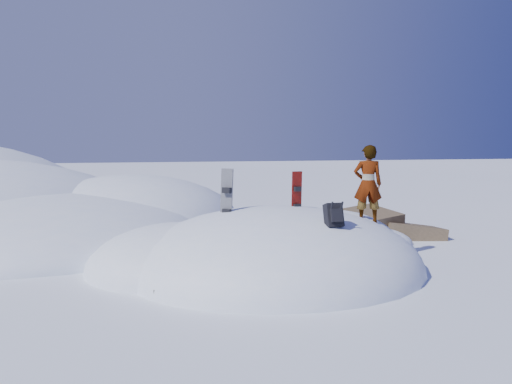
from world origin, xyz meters
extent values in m
plane|color=white|center=(0.00, 0.00, 0.00)|extent=(120.00, 120.00, 0.00)
ellipsoid|color=white|center=(0.00, 0.00, 0.00)|extent=(7.00, 6.00, 3.00)
ellipsoid|color=white|center=(-2.20, 0.60, 0.00)|extent=(4.40, 4.00, 2.20)
ellipsoid|color=white|center=(1.80, 0.80, 0.00)|extent=(3.60, 3.20, 2.50)
ellipsoid|color=white|center=(-6.00, 5.00, 0.00)|extent=(10.00, 9.00, 2.80)
ellipsoid|color=white|center=(-3.50, 7.50, 0.00)|extent=(8.00, 8.00, 3.60)
ellipsoid|color=white|center=(-5.50, 4.00, 0.00)|extent=(6.00, 5.00, 1.80)
cube|color=brown|center=(3.60, 3.40, 0.10)|extent=(2.82, 2.41, 1.62)
cube|color=brown|center=(5.20, 3.00, -0.10)|extent=(2.16, 1.80, 1.33)
cube|color=brown|center=(4.20, 4.60, 0.00)|extent=(2.08, 2.01, 1.10)
ellipsoid|color=white|center=(3.20, 2.40, 0.00)|extent=(3.20, 2.40, 1.00)
cube|color=red|center=(0.55, 0.25, 1.62)|extent=(0.27, 0.12, 1.39)
cube|color=black|center=(0.55, 0.20, 1.89)|extent=(0.18, 0.13, 0.11)
cube|color=black|center=(0.55, 0.20, 1.48)|extent=(0.18, 0.13, 0.11)
cube|color=black|center=(-1.16, 0.19, 1.58)|extent=(0.34, 0.32, 1.64)
cube|color=black|center=(-1.16, 0.13, 1.91)|extent=(0.23, 0.22, 0.14)
cube|color=black|center=(-1.16, 0.13, 1.41)|extent=(0.23, 0.22, 0.14)
cube|color=black|center=(0.85, -1.37, 1.48)|extent=(0.37, 0.39, 0.55)
cube|color=black|center=(0.85, -1.53, 1.50)|extent=(0.25, 0.19, 0.30)
cylinder|color=black|center=(0.74, -1.51, 1.61)|extent=(0.04, 0.20, 0.37)
cylinder|color=black|center=(0.96, -1.51, 1.61)|extent=(0.04, 0.20, 0.37)
cube|color=black|center=(-2.55, -1.37, 0.11)|extent=(0.73, 0.54, 0.19)
cube|color=black|center=(-2.22, -1.15, 0.19)|extent=(0.46, 0.42, 0.13)
imported|color=slate|center=(2.40, 0.28, 1.97)|extent=(0.80, 0.63, 1.93)
camera|label=1|loc=(-3.02, -11.07, 3.04)|focal=35.00mm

